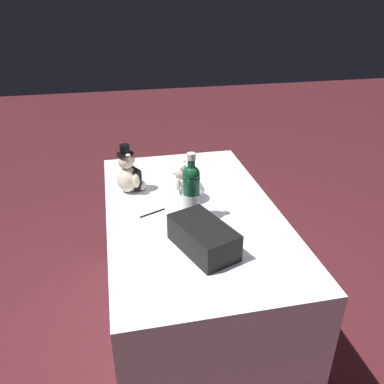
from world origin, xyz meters
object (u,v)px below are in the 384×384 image
champagne_bottle (191,192)px  gift_case_black (203,237)px  teddy_bear_groom (129,174)px  teddy_bear_bride (185,183)px  signing_pen (152,213)px

champagne_bottle → gift_case_black: bearing=179.4°
champagne_bottle → gift_case_black: size_ratio=0.95×
teddy_bear_groom → gift_case_black: 0.68m
teddy_bear_groom → gift_case_black: bearing=-156.5°
champagne_bottle → teddy_bear_bride: bearing=-2.7°
teddy_bear_groom → teddy_bear_bride: 0.32m
teddy_bear_groom → gift_case_black: (-0.62, -0.27, -0.04)m
teddy_bear_bride → gift_case_black: bearing=178.5°
teddy_bear_bride → signing_pen: 0.24m
signing_pen → gift_case_black: (-0.34, -0.18, 0.06)m
champagne_bottle → signing_pen: 0.25m
teddy_bear_groom → signing_pen: 0.31m
teddy_bear_groom → teddy_bear_bride: (-0.16, -0.28, -0.01)m
gift_case_black → champagne_bottle: bearing=-0.6°
champagne_bottle → gift_case_black: 0.27m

